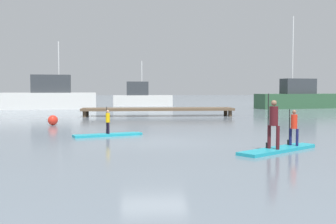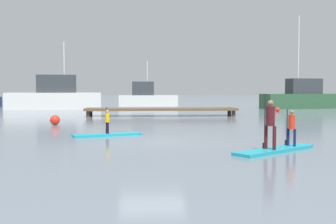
{
  "view_description": "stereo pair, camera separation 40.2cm",
  "coord_description": "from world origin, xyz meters",
  "px_view_note": "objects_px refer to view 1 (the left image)",
  "views": [
    {
      "loc": [
        -0.79,
        -15.76,
        2.01
      ],
      "look_at": [
        0.81,
        3.22,
        0.95
      ],
      "focal_mm": 44.58,
      "sensor_mm": 36.0,
      "label": 1
    },
    {
      "loc": [
        -0.39,
        -15.79,
        2.01
      ],
      "look_at": [
        0.81,
        3.22,
        0.95
      ],
      "focal_mm": 44.58,
      "sensor_mm": 36.0,
      "label": 2
    }
  ],
  "objects_px": {
    "paddleboard_far": "(279,149)",
    "fishing_boat_green_midground": "(49,97)",
    "fishing_boat_white_large": "(305,98)",
    "mooring_buoy_mid": "(53,120)",
    "paddler_adult": "(273,121)",
    "motor_boat_small_navy": "(141,97)",
    "paddleboard_near": "(108,135)",
    "paddler_child_solo": "(108,120)",
    "paddler_child_front": "(294,125)",
    "mooring_buoy_far": "(273,109)"
  },
  "relations": [
    {
      "from": "paddleboard_far",
      "to": "fishing_boat_green_midground",
      "type": "height_order",
      "value": "fishing_boat_green_midground"
    },
    {
      "from": "fishing_boat_white_large",
      "to": "mooring_buoy_mid",
      "type": "xyz_separation_m",
      "value": [
        -22.26,
        -18.47,
        -0.76
      ]
    },
    {
      "from": "paddler_adult",
      "to": "motor_boat_small_navy",
      "type": "bearing_deg",
      "value": 95.28
    },
    {
      "from": "paddleboard_near",
      "to": "fishing_boat_green_midground",
      "type": "relative_size",
      "value": 0.31
    },
    {
      "from": "paddler_child_solo",
      "to": "motor_boat_small_navy",
      "type": "height_order",
      "value": "motor_boat_small_navy"
    },
    {
      "from": "paddleboard_near",
      "to": "paddler_child_front",
      "type": "relative_size",
      "value": 2.43
    },
    {
      "from": "paddleboard_near",
      "to": "fishing_boat_green_midground",
      "type": "distance_m",
      "value": 25.62
    },
    {
      "from": "fishing_boat_green_midground",
      "to": "fishing_boat_white_large",
      "type": "bearing_deg",
      "value": -0.94
    },
    {
      "from": "fishing_boat_green_midground",
      "to": "mooring_buoy_far",
      "type": "relative_size",
      "value": 23.91
    },
    {
      "from": "paddleboard_far",
      "to": "paddler_child_front",
      "type": "distance_m",
      "value": 1.13
    },
    {
      "from": "paddleboard_far",
      "to": "mooring_buoy_mid",
      "type": "relative_size",
      "value": 5.8
    },
    {
      "from": "paddler_adult",
      "to": "paddler_child_front",
      "type": "bearing_deg",
      "value": 36.85
    },
    {
      "from": "paddleboard_far",
      "to": "fishing_boat_green_midground",
      "type": "distance_m",
      "value": 32.12
    },
    {
      "from": "fishing_boat_white_large",
      "to": "mooring_buoy_mid",
      "type": "bearing_deg",
      "value": -140.32
    },
    {
      "from": "paddler_child_front",
      "to": "motor_boat_small_navy",
      "type": "distance_m",
      "value": 36.49
    },
    {
      "from": "paddler_child_solo",
      "to": "mooring_buoy_mid",
      "type": "height_order",
      "value": "paddler_child_solo"
    },
    {
      "from": "fishing_boat_white_large",
      "to": "mooring_buoy_far",
      "type": "distance_m",
      "value": 8.4
    },
    {
      "from": "mooring_buoy_far",
      "to": "fishing_boat_green_midground",
      "type": "bearing_deg",
      "value": 162.01
    },
    {
      "from": "paddleboard_far",
      "to": "mooring_buoy_far",
      "type": "xyz_separation_m",
      "value": [
        7.57,
        22.67,
        0.15
      ]
    },
    {
      "from": "paddler_adult",
      "to": "fishing_boat_white_large",
      "type": "xyz_separation_m",
      "value": [
        13.38,
        29.11,
        0.04
      ]
    },
    {
      "from": "mooring_buoy_mid",
      "to": "mooring_buoy_far",
      "type": "bearing_deg",
      "value": 36.16
    },
    {
      "from": "mooring_buoy_mid",
      "to": "paddler_child_solo",
      "type": "bearing_deg",
      "value": -59.24
    },
    {
      "from": "fishing_boat_green_midground",
      "to": "mooring_buoy_mid",
      "type": "relative_size",
      "value": 17.08
    },
    {
      "from": "paddleboard_near",
      "to": "mooring_buoy_mid",
      "type": "relative_size",
      "value": 5.35
    },
    {
      "from": "fishing_boat_white_large",
      "to": "fishing_boat_green_midground",
      "type": "relative_size",
      "value": 1.17
    },
    {
      "from": "paddleboard_near",
      "to": "fishing_boat_green_midground",
      "type": "xyz_separation_m",
      "value": [
        -7.23,
        24.55,
        1.17
      ]
    },
    {
      "from": "fishing_boat_green_midground",
      "to": "motor_boat_small_navy",
      "type": "height_order",
      "value": "fishing_boat_green_midground"
    },
    {
      "from": "fishing_boat_white_large",
      "to": "motor_boat_small_navy",
      "type": "xyz_separation_m",
      "value": [
        -16.79,
        7.83,
        -0.02
      ]
    },
    {
      "from": "fishing_boat_green_midground",
      "to": "mooring_buoy_mid",
      "type": "bearing_deg",
      "value": -78.46
    },
    {
      "from": "fishing_boat_green_midground",
      "to": "paddler_child_front",
      "type": "bearing_deg",
      "value": -64.6
    },
    {
      "from": "paddler_child_front",
      "to": "mooring_buoy_far",
      "type": "relative_size",
      "value": 3.08
    },
    {
      "from": "fishing_boat_white_large",
      "to": "fishing_boat_green_midground",
      "type": "distance_m",
      "value": 26.12
    },
    {
      "from": "paddler_child_solo",
      "to": "paddler_child_front",
      "type": "bearing_deg",
      "value": -33.54
    },
    {
      "from": "fishing_boat_green_midground",
      "to": "mooring_buoy_mid",
      "type": "xyz_separation_m",
      "value": [
        3.86,
        -18.9,
        -0.94
      ]
    },
    {
      "from": "paddler_child_front",
      "to": "motor_boat_small_navy",
      "type": "height_order",
      "value": "motor_boat_small_navy"
    },
    {
      "from": "paddler_adult",
      "to": "mooring_buoy_mid",
      "type": "relative_size",
      "value": 3.18
    },
    {
      "from": "paddleboard_far",
      "to": "fishing_boat_green_midground",
      "type": "bearing_deg",
      "value": 113.9
    },
    {
      "from": "paddler_adult",
      "to": "fishing_boat_green_midground",
      "type": "relative_size",
      "value": 0.19
    },
    {
      "from": "motor_boat_small_navy",
      "to": "mooring_buoy_mid",
      "type": "bearing_deg",
      "value": -101.75
    },
    {
      "from": "paddleboard_near",
      "to": "fishing_boat_white_large",
      "type": "distance_m",
      "value": 30.66
    },
    {
      "from": "paddleboard_near",
      "to": "paddler_adult",
      "type": "relative_size",
      "value": 1.69
    },
    {
      "from": "paddler_child_solo",
      "to": "paddleboard_near",
      "type": "bearing_deg",
      "value": -53.22
    },
    {
      "from": "paddleboard_near",
      "to": "fishing_boat_white_large",
      "type": "xyz_separation_m",
      "value": [
        18.89,
        24.12,
        0.98
      ]
    },
    {
      "from": "paddler_adult",
      "to": "fishing_boat_white_large",
      "type": "relative_size",
      "value": 0.16
    },
    {
      "from": "paddleboard_far",
      "to": "paddler_adult",
      "type": "xyz_separation_m",
      "value": [
        -0.27,
        -0.19,
        0.94
      ]
    },
    {
      "from": "fishing_boat_white_large",
      "to": "fishing_boat_green_midground",
      "type": "bearing_deg",
      "value": 179.06
    },
    {
      "from": "paddleboard_far",
      "to": "paddler_child_solo",
      "type": "bearing_deg",
      "value": 140.27
    },
    {
      "from": "paddler_child_solo",
      "to": "fishing_boat_white_large",
      "type": "height_order",
      "value": "fishing_boat_white_large"
    },
    {
      "from": "paddleboard_near",
      "to": "mooring_buoy_far",
      "type": "height_order",
      "value": "mooring_buoy_far"
    },
    {
      "from": "paddleboard_far",
      "to": "paddler_adult",
      "type": "height_order",
      "value": "paddler_adult"
    }
  ]
}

